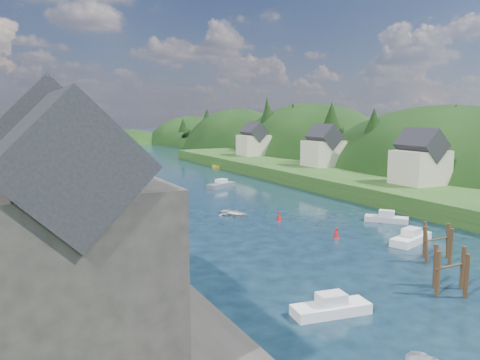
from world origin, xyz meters
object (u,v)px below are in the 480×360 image
piling_cluster_near (450,274)px  piling_cluster_far (437,245)px  channel_buoy_far (279,216)px  channel_buoy_near (336,233)px

piling_cluster_near → piling_cluster_far: (5.35, 5.66, -0.03)m
piling_cluster_near → channel_buoy_far: (1.16, 25.20, -0.88)m
piling_cluster_far → channel_buoy_near: (-3.06, 10.08, -0.85)m
piling_cluster_near → channel_buoy_near: size_ratio=3.50×
piling_cluster_far → channel_buoy_far: 20.00m
channel_buoy_near → channel_buoy_far: 9.52m
piling_cluster_near → channel_buoy_far: size_ratio=3.50×
channel_buoy_near → channel_buoy_far: (-1.13, 9.46, 0.00)m
piling_cluster_far → channel_buoy_far: (-4.19, 19.54, -0.85)m
piling_cluster_far → channel_buoy_near: size_ratio=3.45×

